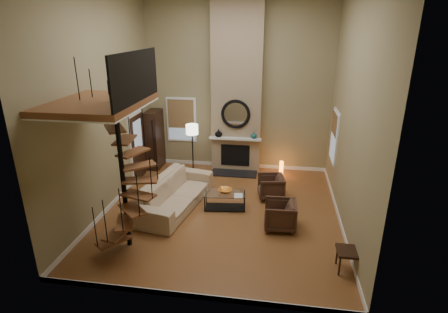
# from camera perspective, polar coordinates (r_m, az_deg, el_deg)

# --- Properties ---
(ground) EXTENTS (6.00, 6.50, 0.01)m
(ground) POSITION_cam_1_polar(r_m,az_deg,el_deg) (9.54, -0.37, -8.77)
(ground) COLOR #9C6132
(ground) RESTS_ON ground
(back_wall) EXTENTS (6.00, 0.02, 5.50)m
(back_wall) POSITION_cam_1_polar(r_m,az_deg,el_deg) (11.72, 2.15, 11.02)
(back_wall) COLOR #90855D
(back_wall) RESTS_ON ground
(front_wall) EXTENTS (6.00, 0.02, 5.50)m
(front_wall) POSITION_cam_1_polar(r_m,az_deg,el_deg) (5.49, -5.78, 0.21)
(front_wall) COLOR #90855D
(front_wall) RESTS_ON ground
(left_wall) EXTENTS (0.02, 6.50, 5.50)m
(left_wall) POSITION_cam_1_polar(r_m,az_deg,el_deg) (9.49, -18.77, 7.80)
(left_wall) COLOR #90855D
(left_wall) RESTS_ON ground
(right_wall) EXTENTS (0.02, 6.50, 5.50)m
(right_wall) POSITION_cam_1_polar(r_m,az_deg,el_deg) (8.61, 19.84, 6.49)
(right_wall) COLOR #90855D
(right_wall) RESTS_ON ground
(baseboard_back) EXTENTS (6.00, 0.02, 0.12)m
(baseboard_back) POSITION_cam_1_polar(r_m,az_deg,el_deg) (12.42, 1.99, -1.33)
(baseboard_back) COLOR white
(baseboard_back) RESTS_ON ground
(baseboard_front) EXTENTS (6.00, 0.02, 0.12)m
(baseboard_front) POSITION_cam_1_polar(r_m,az_deg,el_deg) (6.89, -4.93, -21.27)
(baseboard_front) COLOR white
(baseboard_front) RESTS_ON ground
(baseboard_left) EXTENTS (0.02, 6.50, 0.12)m
(baseboard_left) POSITION_cam_1_polar(r_m,az_deg,el_deg) (10.36, -17.05, -6.86)
(baseboard_left) COLOR white
(baseboard_left) RESTS_ON ground
(baseboard_right) EXTENTS (0.02, 6.50, 0.12)m
(baseboard_right) POSITION_cam_1_polar(r_m,az_deg,el_deg) (9.56, 17.86, -9.33)
(baseboard_right) COLOR white
(baseboard_right) RESTS_ON ground
(chimney_breast) EXTENTS (1.60, 0.38, 5.50)m
(chimney_breast) POSITION_cam_1_polar(r_m,az_deg,el_deg) (11.53, 2.04, 10.87)
(chimney_breast) COLOR #978062
(chimney_breast) RESTS_ON ground
(hearth) EXTENTS (1.50, 0.60, 0.04)m
(hearth) POSITION_cam_1_polar(r_m,az_deg,el_deg) (11.82, 1.60, -2.69)
(hearth) COLOR black
(hearth) RESTS_ON ground
(firebox) EXTENTS (0.95, 0.02, 0.72)m
(firebox) POSITION_cam_1_polar(r_m,az_deg,el_deg) (11.90, 1.80, 0.20)
(firebox) COLOR black
(firebox) RESTS_ON chimney_breast
(mantel) EXTENTS (1.70, 0.18, 0.06)m
(mantel) POSITION_cam_1_polar(r_m,az_deg,el_deg) (11.63, 1.78, 2.85)
(mantel) COLOR white
(mantel) RESTS_ON chimney_breast
(mirror_frame) EXTENTS (0.94, 0.10, 0.94)m
(mirror_frame) POSITION_cam_1_polar(r_m,az_deg,el_deg) (11.47, 1.86, 6.75)
(mirror_frame) COLOR black
(mirror_frame) RESTS_ON chimney_breast
(mirror_disc) EXTENTS (0.80, 0.01, 0.80)m
(mirror_disc) POSITION_cam_1_polar(r_m,az_deg,el_deg) (11.48, 1.87, 6.77)
(mirror_disc) COLOR white
(mirror_disc) RESTS_ON chimney_breast
(vase_left) EXTENTS (0.24, 0.24, 0.25)m
(vase_left) POSITION_cam_1_polar(r_m,az_deg,el_deg) (11.70, -0.87, 3.75)
(vase_left) COLOR black
(vase_left) RESTS_ON mantel
(vase_right) EXTENTS (0.20, 0.20, 0.21)m
(vase_right) POSITION_cam_1_polar(r_m,az_deg,el_deg) (11.57, 4.77, 3.40)
(vase_right) COLOR #185450
(vase_right) RESTS_ON mantel
(window_back) EXTENTS (1.02, 0.06, 1.52)m
(window_back) POSITION_cam_1_polar(r_m,az_deg,el_deg) (12.28, -6.82, 5.95)
(window_back) COLOR white
(window_back) RESTS_ON back_wall
(window_right) EXTENTS (0.06, 1.02, 1.52)m
(window_right) POSITION_cam_1_polar(r_m,az_deg,el_deg) (10.79, 17.17, 3.21)
(window_right) COLOR white
(window_right) RESTS_ON right_wall
(entry_door) EXTENTS (0.10, 1.05, 2.16)m
(entry_door) POSITION_cam_1_polar(r_m,az_deg,el_deg) (11.48, -13.65, 1.52)
(entry_door) COLOR white
(entry_door) RESTS_ON ground
(loft) EXTENTS (1.70, 2.20, 1.09)m
(loft) POSITION_cam_1_polar(r_m,az_deg,el_deg) (7.40, -18.76, 8.38)
(loft) COLOR brown
(loft) RESTS_ON left_wall
(spiral_stair) EXTENTS (1.47, 1.47, 4.06)m
(spiral_stair) POSITION_cam_1_polar(r_m,az_deg,el_deg) (7.70, -15.79, -2.20)
(spiral_stair) COLOR black
(spiral_stair) RESTS_ON ground
(hutch) EXTENTS (0.43, 0.91, 2.03)m
(hutch) POSITION_cam_1_polar(r_m,az_deg,el_deg) (12.35, -10.97, 2.56)
(hutch) COLOR black
(hutch) RESTS_ON ground
(sofa) EXTENTS (1.60, 3.00, 0.83)m
(sofa) POSITION_cam_1_polar(r_m,az_deg,el_deg) (9.71, -7.87, -5.76)
(sofa) COLOR tan
(sofa) RESTS_ON ground
(armchair_near) EXTENTS (0.81, 0.80, 0.64)m
(armchair_near) POSITION_cam_1_polar(r_m,az_deg,el_deg) (10.18, 7.85, -4.76)
(armchair_near) COLOR #462C20
(armchair_near) RESTS_ON ground
(armchair_far) EXTENTS (0.78, 0.75, 0.69)m
(armchair_far) POSITION_cam_1_polar(r_m,az_deg,el_deg) (8.77, 9.37, -9.19)
(armchair_far) COLOR #462C20
(armchair_far) RESTS_ON ground
(coffee_table) EXTENTS (1.18, 0.69, 0.44)m
(coffee_table) POSITION_cam_1_polar(r_m,az_deg,el_deg) (9.57, 0.14, -6.72)
(coffee_table) COLOR silver
(coffee_table) RESTS_ON ground
(bowl) EXTENTS (0.37, 0.37, 0.09)m
(bowl) POSITION_cam_1_polar(r_m,az_deg,el_deg) (9.52, 0.18, -5.44)
(bowl) COLOR orange
(bowl) RESTS_ON coffee_table
(book) EXTENTS (0.25, 0.31, 0.03)m
(book) POSITION_cam_1_polar(r_m,az_deg,el_deg) (9.31, 2.14, -6.30)
(book) COLOR gray
(book) RESTS_ON coffee_table
(floor_lamp) EXTENTS (0.38, 0.38, 1.70)m
(floor_lamp) POSITION_cam_1_polar(r_m,az_deg,el_deg) (11.30, -5.10, 3.66)
(floor_lamp) COLOR black
(floor_lamp) RESTS_ON ground
(accent_lamp) EXTENTS (0.13, 0.13, 0.45)m
(accent_lamp) POSITION_cam_1_polar(r_m,az_deg,el_deg) (11.79, 9.12, -1.80)
(accent_lamp) COLOR orange
(accent_lamp) RESTS_ON ground
(side_chair) EXTENTS (0.46, 0.46, 0.98)m
(side_chair) POSITION_cam_1_polar(r_m,az_deg,el_deg) (7.64, 20.02, -13.55)
(side_chair) COLOR black
(side_chair) RESTS_ON ground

